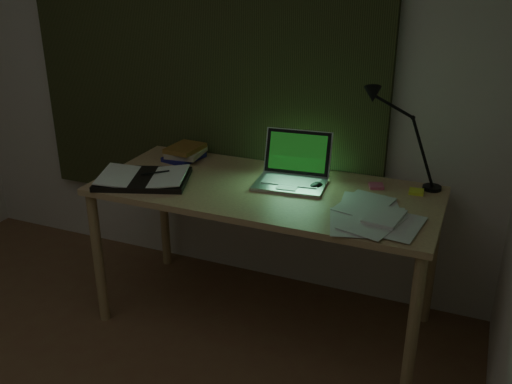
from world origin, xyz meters
TOP-DOWN VIEW (x-y plane):
  - wall_back at (0.00, 2.00)m, footprint 3.50×0.00m
  - curtain at (0.00, 1.96)m, footprint 2.20×0.06m
  - desk at (0.58, 1.54)m, footprint 1.74×0.76m
  - laptop at (0.69, 1.61)m, footprint 0.39×0.43m
  - open_textbook at (-0.04, 1.38)m, footprint 0.55×0.46m
  - book_stack at (-0.01, 1.77)m, footprint 0.19×0.22m
  - loose_papers at (1.16, 1.42)m, footprint 0.41×0.42m
  - mouse at (0.82, 1.63)m, footprint 0.07×0.10m
  - sticky_yellow at (1.30, 1.77)m, footprint 0.08×0.08m
  - sticky_pink at (1.10, 1.76)m, footprint 0.09×0.09m
  - desk_lamp at (1.36, 1.84)m, footprint 0.38×0.32m

SIDE VIEW (x-z plane):
  - desk at x=0.58m, z-range 0.00..0.80m
  - sticky_pink at x=1.10m, z-range 0.80..0.81m
  - sticky_yellow at x=1.30m, z-range 0.80..0.81m
  - loose_papers at x=1.16m, z-range 0.80..0.82m
  - mouse at x=0.82m, z-range 0.80..0.83m
  - open_textbook at x=-0.04m, z-range 0.80..0.84m
  - book_stack at x=-0.01m, z-range 0.80..0.88m
  - laptop at x=0.69m, z-range 0.80..1.05m
  - desk_lamp at x=1.36m, z-range 0.80..1.30m
  - wall_back at x=0.00m, z-range 0.00..2.50m
  - curtain at x=0.00m, z-range 0.45..2.45m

